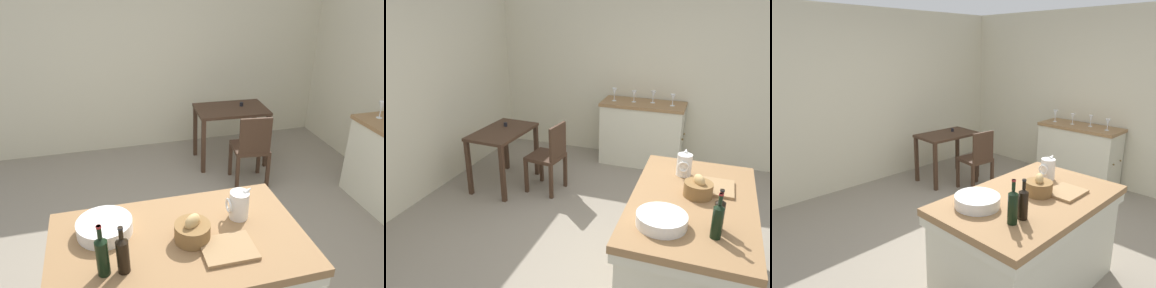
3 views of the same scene
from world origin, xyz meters
TOP-DOWN VIEW (x-y plane):
  - ground_plane at (0.00, 0.00)m, footprint 6.76×6.76m
  - wall_back at (0.00, 2.60)m, footprint 5.32×0.12m
  - wall_right at (2.60, 0.00)m, footprint 0.12×5.20m
  - island_table at (-0.27, -0.64)m, footprint 1.60×0.95m
  - side_cabinet at (2.26, 0.25)m, footprint 0.52×1.19m
  - writing_desk at (0.96, 1.78)m, footprint 0.93×0.61m
  - wooden_chair at (0.99, 1.15)m, footprint 0.45×0.45m
  - pitcher at (0.17, -0.52)m, footprint 0.17×0.13m
  - wash_bowl at (-0.71, -0.46)m, footprint 0.35×0.35m
  - bread_basket at (-0.19, -0.67)m, footprint 0.22×0.22m
  - cutting_board at (-0.01, -0.82)m, footprint 0.32×0.26m
  - wine_bottle_dark at (-0.63, -0.83)m, footprint 0.07×0.07m
  - wine_bottle_amber at (-0.73, -0.82)m, footprint 0.07×0.07m
  - wine_glass_far_left at (2.24, -0.16)m, footprint 0.07×0.07m
  - wine_glass_left at (2.31, 0.12)m, footprint 0.07×0.07m
  - wine_glass_middle at (2.26, 0.38)m, footprint 0.07×0.07m
  - wine_glass_right at (2.23, 0.67)m, footprint 0.07×0.07m

SIDE VIEW (x-z plane):
  - ground_plane at x=0.00m, z-range 0.00..0.00m
  - side_cabinet at x=2.26m, z-range 0.00..0.92m
  - island_table at x=-0.27m, z-range 0.03..0.90m
  - wooden_chair at x=0.99m, z-range 0.04..0.94m
  - writing_desk at x=0.96m, z-range 0.23..1.02m
  - cutting_board at x=-0.01m, z-range 0.86..0.89m
  - wash_bowl at x=-0.71m, z-range 0.86..0.95m
  - bread_basket at x=-0.19m, z-range 0.84..1.02m
  - pitcher at x=0.17m, z-range 0.84..1.08m
  - wine_bottle_dark at x=-0.63m, z-range 0.83..1.13m
  - wine_bottle_amber at x=-0.73m, z-range 0.83..1.16m
  - wine_glass_middle at x=2.26m, z-range 0.95..1.11m
  - wine_glass_far_left at x=2.24m, z-range 0.95..1.11m
  - wine_glass_left at x=2.31m, z-range 0.95..1.12m
  - wine_glass_right at x=2.23m, z-range 0.95..1.14m
  - wall_back at x=0.00m, z-range 0.00..2.60m
  - wall_right at x=2.60m, z-range 0.00..2.60m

